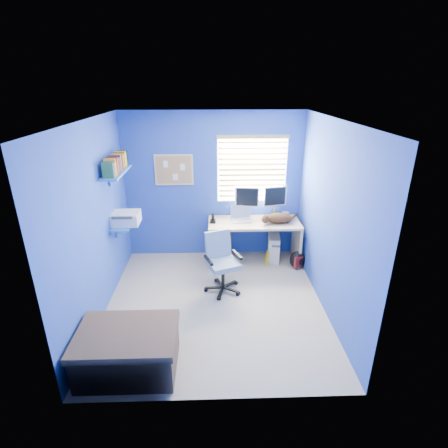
{
  "coord_description": "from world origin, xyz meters",
  "views": [
    {
      "loc": [
        -0.01,
        -4.14,
        2.91
      ],
      "look_at": [
        0.15,
        0.65,
        0.95
      ],
      "focal_mm": 28.0,
      "sensor_mm": 36.0,
      "label": 1
    }
  ],
  "objects_px": {
    "tower_pc": "(273,247)",
    "office_chair": "(222,270)",
    "desk": "(253,242)",
    "laptop": "(241,215)",
    "cat": "(279,218)"
  },
  "relations": [
    {
      "from": "desk",
      "to": "tower_pc",
      "type": "relative_size",
      "value": 3.39
    },
    {
      "from": "cat",
      "to": "office_chair",
      "type": "bearing_deg",
      "value": -159.88
    },
    {
      "from": "desk",
      "to": "cat",
      "type": "bearing_deg",
      "value": -9.28
    },
    {
      "from": "office_chair",
      "to": "laptop",
      "type": "bearing_deg",
      "value": 68.89
    },
    {
      "from": "laptop",
      "to": "office_chair",
      "type": "relative_size",
      "value": 0.37
    },
    {
      "from": "desk",
      "to": "laptop",
      "type": "bearing_deg",
      "value": 168.81
    },
    {
      "from": "tower_pc",
      "to": "office_chair",
      "type": "relative_size",
      "value": 0.51
    },
    {
      "from": "desk",
      "to": "tower_pc",
      "type": "bearing_deg",
      "value": 9.26
    },
    {
      "from": "desk",
      "to": "cat",
      "type": "xyz_separation_m",
      "value": [
        0.4,
        -0.06,
        0.45
      ]
    },
    {
      "from": "laptop",
      "to": "desk",
      "type": "bearing_deg",
      "value": -17.95
    },
    {
      "from": "desk",
      "to": "laptop",
      "type": "relative_size",
      "value": 4.62
    },
    {
      "from": "tower_pc",
      "to": "office_chair",
      "type": "bearing_deg",
      "value": -127.66
    },
    {
      "from": "desk",
      "to": "office_chair",
      "type": "xyz_separation_m",
      "value": [
        -0.57,
        -0.87,
        -0.04
      ]
    },
    {
      "from": "office_chair",
      "to": "cat",
      "type": "bearing_deg",
      "value": 40.07
    },
    {
      "from": "cat",
      "to": "desk",
      "type": "bearing_deg",
      "value": 150.78
    }
  ]
}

